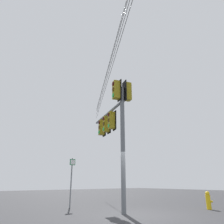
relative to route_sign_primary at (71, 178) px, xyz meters
name	(u,v)px	position (x,y,z in m)	size (l,w,h in m)	color
ground_plane	(139,215)	(4.01, 0.92, -1.47)	(60.00, 60.00, 0.00)	#2D2D30
signal_mast_assembly	(114,120)	(2.39, 0.99, 2.78)	(4.24, 1.79, 5.95)	slate
route_sign_primary	(71,178)	(0.00, 0.00, 0.00)	(0.10, 0.31, 2.46)	slate
fire_hydrant	(208,200)	(4.73, 4.89, -1.06)	(0.30, 0.23, 0.81)	yellow
overhead_wire_span	(117,42)	(2.38, 1.23, 7.61)	(22.46, 12.38, 1.68)	black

